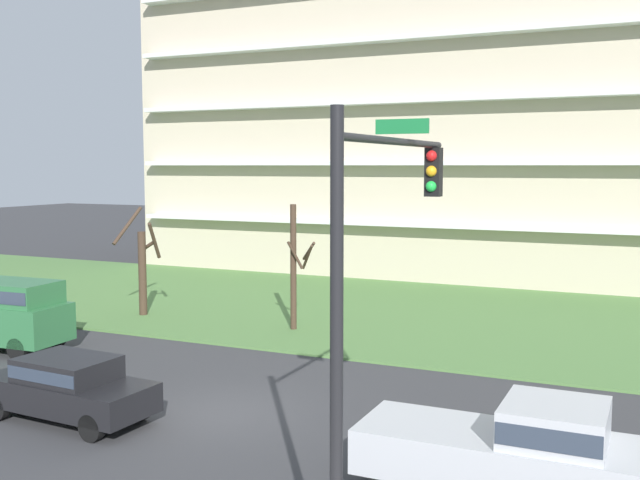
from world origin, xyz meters
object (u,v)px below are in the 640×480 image
(tree_left, at_px, (295,266))
(sedan_black_center_left, at_px, (68,385))
(traffic_signal_mast, at_px, (377,264))
(tree_far_left, at_px, (142,266))
(pickup_silver_near_left, at_px, (517,449))

(tree_left, xyz_separation_m, sedan_black_center_left, (-0.61, -11.18, -1.59))
(sedan_black_center_left, xyz_separation_m, traffic_signal_mast, (9.10, -3.06, 3.84))
(tree_far_left, distance_m, pickup_silver_near_left, 20.37)
(tree_far_left, bearing_deg, traffic_signal_mast, -42.43)
(tree_far_left, height_order, pickup_silver_near_left, tree_far_left)
(pickup_silver_near_left, height_order, traffic_signal_mast, traffic_signal_mast)
(pickup_silver_near_left, bearing_deg, tree_far_left, 147.30)
(tree_left, distance_m, traffic_signal_mast, 16.73)
(pickup_silver_near_left, height_order, sedan_black_center_left, pickup_silver_near_left)
(tree_left, distance_m, sedan_black_center_left, 11.31)
(tree_left, height_order, sedan_black_center_left, tree_left)
(sedan_black_center_left, bearing_deg, tree_left, 90.16)
(pickup_silver_near_left, relative_size, sedan_black_center_left, 1.20)
(pickup_silver_near_left, bearing_deg, tree_left, 132.38)
(tree_far_left, bearing_deg, tree_left, 1.01)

